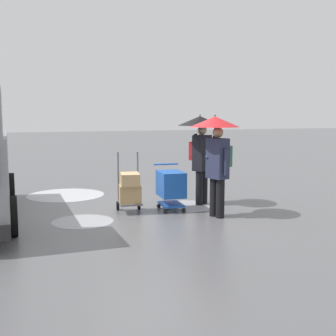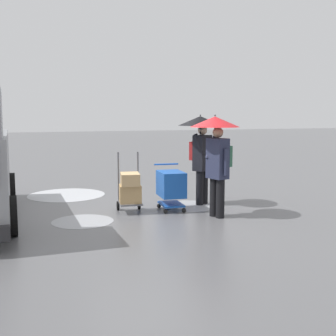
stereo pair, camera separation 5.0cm
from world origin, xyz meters
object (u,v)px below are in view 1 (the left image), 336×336
Objects in this scene: hand_dolly_boxes at (130,189)px; pedestrian_pink_side at (216,142)px; shopping_cart_vendor at (171,185)px; pedestrian_black_side at (201,139)px.

pedestrian_pink_side is (-1.60, 0.99, 1.04)m from hand_dolly_boxes.
shopping_cart_vendor is 0.47× the size of pedestrian_black_side.
hand_dolly_boxes is 0.61× the size of pedestrian_black_side.
pedestrian_pink_side and pedestrian_black_side have the same top height.
shopping_cart_vendor is 0.77× the size of hand_dolly_boxes.
shopping_cart_vendor is at bearing -52.69° from pedestrian_pink_side.
hand_dolly_boxes is at bearing 7.39° from pedestrian_black_side.
pedestrian_pink_side is (-0.68, 0.89, 1.00)m from shopping_cart_vendor.
pedestrian_black_side is at bearing -158.88° from shopping_cart_vendor.
shopping_cart_vendor is at bearing 173.48° from hand_dolly_boxes.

